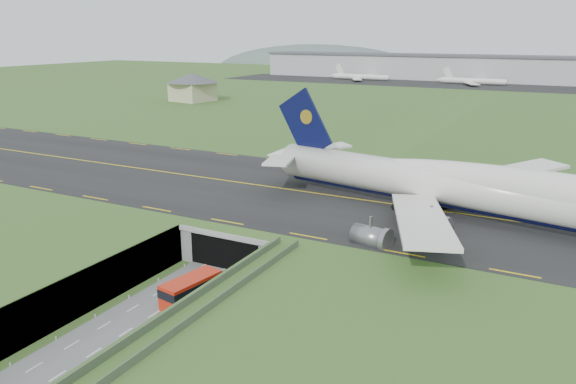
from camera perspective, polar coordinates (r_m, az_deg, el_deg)
The scene contains 10 objects.
ground at distance 80.09m, azimuth -9.68°, elevation -9.87°, with size 900.00×900.00×0.00m, color #375823.
airfield_deck at distance 78.85m, azimuth -9.79°, elevation -7.90°, with size 800.00×800.00×6.00m, color gray.
trench_road at distance 74.91m, azimuth -13.21°, elevation -11.91°, with size 12.00×75.00×0.20m, color slate.
taxiway at distance 104.26m, azimuth 1.11°, elevation 0.08°, with size 800.00×44.00×0.18m, color black.
tunnel_portal at distance 91.51m, azimuth -3.47°, elevation -4.05°, with size 17.00×22.30×6.00m.
guideway at distance 58.38m, azimuth -12.65°, elevation -14.54°, with size 3.00×53.00×7.05m.
jumbo_jet at distance 90.99m, azimuth 19.94°, elevation 0.07°, with size 88.79×57.49×19.32m.
shuttle_tram at distance 75.93m, azimuth -9.79°, elevation -9.78°, with size 4.68×9.06×3.49m.
service_building at distance 246.77m, azimuth -9.68°, elevation 10.71°, with size 25.13×25.13×11.91m.
cargo_terminal at distance 359.60m, azimuth 20.86°, elevation 11.63°, with size 320.00×67.00×15.60m.
Camera 1 is at (44.67, -56.80, 34.54)m, focal length 35.00 mm.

